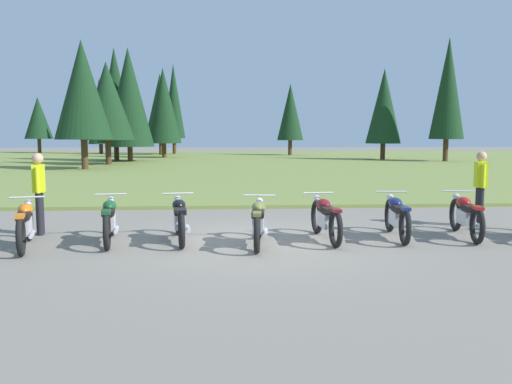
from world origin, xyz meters
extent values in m
plane|color=gray|center=(0.00, 0.00, 0.00)|extent=(140.00, 140.00, 0.00)
cube|color=olive|center=(0.00, 26.50, 0.05)|extent=(80.00, 44.00, 0.10)
cylinder|color=#47331E|center=(15.13, 27.00, 0.83)|extent=(0.36, 0.36, 1.67)
cone|color=#143319|center=(15.13, 27.00, 5.20)|extent=(2.39, 2.39, 7.07)
cylinder|color=#47331E|center=(-19.35, 45.83, 0.76)|extent=(0.36, 0.36, 1.52)
cone|color=#143319|center=(-19.35, 45.83, 3.63)|extent=(2.79, 2.79, 4.22)
cylinder|color=#47331E|center=(-12.46, 42.69, 0.53)|extent=(0.36, 0.36, 1.05)
cone|color=#143319|center=(-12.46, 42.69, 4.18)|extent=(2.34, 2.34, 6.25)
cylinder|color=#47331E|center=(-5.45, 34.11, 0.64)|extent=(0.36, 0.36, 1.28)
cone|color=#143319|center=(-5.45, 34.11, 4.31)|extent=(2.87, 2.87, 6.07)
cylinder|color=#47331E|center=(-8.25, 19.90, 0.87)|extent=(0.36, 0.36, 1.75)
cone|color=#143319|center=(-8.25, 19.90, 4.42)|extent=(3.10, 3.10, 5.36)
cylinder|color=#47331E|center=(-8.43, 29.68, 0.69)|extent=(0.36, 0.36, 1.38)
cone|color=#143319|center=(-8.43, 29.68, 4.79)|extent=(2.76, 2.76, 6.83)
cylinder|color=#47331E|center=(-6.36, 39.88, 0.89)|extent=(0.36, 0.36, 1.78)
cone|color=#143319|center=(-6.36, 39.88, 4.64)|extent=(2.77, 2.77, 5.72)
cylinder|color=#47331E|center=(-5.36, 42.45, 0.80)|extent=(0.36, 0.36, 1.61)
cone|color=#143319|center=(-5.36, 42.45, 5.16)|extent=(2.14, 2.14, 7.11)
cylinder|color=#47331E|center=(11.42, 29.70, 0.66)|extent=(0.36, 0.36, 1.32)
cone|color=#143319|center=(11.42, 29.70, 4.10)|extent=(2.62, 2.62, 5.55)
cylinder|color=#47331E|center=(5.47, 38.40, 0.73)|extent=(0.36, 0.36, 1.46)
cone|color=#143319|center=(5.47, 38.40, 3.99)|extent=(2.38, 2.38, 5.07)
cylinder|color=#47331E|center=(-7.21, 28.30, 0.57)|extent=(0.36, 0.36, 1.15)
cone|color=#143319|center=(-7.21, 28.30, 4.58)|extent=(3.42, 3.42, 6.87)
cylinder|color=#47331E|center=(-7.92, 24.42, 0.83)|extent=(0.36, 0.36, 1.66)
cone|color=#143319|center=(-7.92, 24.42, 4.10)|extent=(3.38, 3.38, 4.88)
torus|color=black|center=(-4.40, 0.43, 0.35)|extent=(0.27, 0.70, 0.70)
torus|color=black|center=(-4.06, -0.92, 0.35)|extent=(0.27, 0.70, 0.70)
cube|color=silver|center=(-4.23, -0.24, 0.40)|extent=(0.35, 0.67, 0.28)
ellipsoid|color=orange|center=(-4.28, -0.07, 0.68)|extent=(0.37, 0.53, 0.22)
cube|color=black|center=(-4.18, -0.46, 0.62)|extent=(0.33, 0.52, 0.10)
cube|color=orange|center=(-4.06, -0.92, 0.69)|extent=(0.21, 0.34, 0.06)
cylinder|color=silver|center=(-4.38, 0.34, 0.86)|extent=(0.61, 0.18, 0.03)
sphere|color=silver|center=(-4.41, 0.45, 0.73)|extent=(0.14, 0.14, 0.14)
cylinder|color=silver|center=(-4.02, -0.50, 0.30)|extent=(0.20, 0.55, 0.07)
torus|color=black|center=(-2.91, 0.84, 0.35)|extent=(0.20, 0.71, 0.70)
torus|color=black|center=(-2.71, -0.55, 0.35)|extent=(0.20, 0.71, 0.70)
cube|color=silver|center=(-2.81, 0.14, 0.40)|extent=(0.29, 0.66, 0.28)
ellipsoid|color=#144C23|center=(-2.84, 0.32, 0.68)|extent=(0.33, 0.51, 0.22)
cube|color=black|center=(-2.78, -0.07, 0.62)|extent=(0.29, 0.51, 0.10)
cube|color=#144C23|center=(-2.71, -0.55, 0.69)|extent=(0.18, 0.34, 0.06)
cylinder|color=silver|center=(-2.90, 0.74, 0.86)|extent=(0.62, 0.12, 0.03)
sphere|color=silver|center=(-2.91, 0.86, 0.73)|extent=(0.14, 0.14, 0.14)
cylinder|color=silver|center=(-2.63, -0.13, 0.30)|extent=(0.15, 0.55, 0.07)
torus|color=black|center=(-1.58, 0.90, 0.35)|extent=(0.19, 0.71, 0.70)
torus|color=black|center=(-1.41, -0.49, 0.35)|extent=(0.19, 0.71, 0.70)
cube|color=silver|center=(-1.49, 0.20, 0.40)|extent=(0.28, 0.66, 0.28)
ellipsoid|color=black|center=(-1.52, 0.38, 0.68)|extent=(0.32, 0.51, 0.22)
cube|color=black|center=(-1.47, -0.01, 0.62)|extent=(0.28, 0.50, 0.10)
cube|color=black|center=(-1.41, -0.49, 0.69)|extent=(0.18, 0.34, 0.06)
cylinder|color=silver|center=(-1.57, 0.80, 0.86)|extent=(0.62, 0.11, 0.03)
sphere|color=silver|center=(-1.59, 0.92, 0.73)|extent=(0.14, 0.14, 0.14)
cylinder|color=silver|center=(-1.32, -0.08, 0.30)|extent=(0.14, 0.55, 0.07)
torus|color=black|center=(0.06, 0.46, 0.35)|extent=(0.17, 0.71, 0.70)
torus|color=black|center=(-0.08, -0.94, 0.35)|extent=(0.17, 0.71, 0.70)
cube|color=silver|center=(-0.01, -0.24, 0.40)|extent=(0.26, 0.66, 0.28)
ellipsoid|color=brown|center=(0.01, -0.06, 0.68)|extent=(0.31, 0.50, 0.22)
cube|color=black|center=(-0.03, -0.46, 0.62)|extent=(0.27, 0.50, 0.10)
cube|color=brown|center=(-0.08, -0.94, 0.69)|extent=(0.17, 0.33, 0.06)
cylinder|color=silver|center=(0.05, 0.36, 0.86)|extent=(0.62, 0.09, 0.03)
sphere|color=silver|center=(0.06, 0.48, 0.73)|extent=(0.14, 0.14, 0.14)
cylinder|color=silver|center=(0.10, -0.55, 0.30)|extent=(0.12, 0.55, 0.07)
torus|color=black|center=(1.27, 0.82, 0.35)|extent=(0.15, 0.71, 0.70)
torus|color=black|center=(1.37, -0.57, 0.35)|extent=(0.15, 0.71, 0.70)
cube|color=silver|center=(1.32, 0.13, 0.40)|extent=(0.24, 0.65, 0.28)
ellipsoid|color=maroon|center=(1.31, 0.31, 0.68)|extent=(0.29, 0.50, 0.22)
cube|color=black|center=(1.34, -0.09, 0.62)|extent=(0.25, 0.49, 0.10)
cube|color=maroon|center=(1.37, -0.57, 0.69)|extent=(0.16, 0.33, 0.06)
cylinder|color=silver|center=(1.28, 0.72, 0.86)|extent=(0.62, 0.07, 0.03)
sphere|color=silver|center=(1.27, 0.84, 0.73)|extent=(0.14, 0.14, 0.14)
cylinder|color=silver|center=(1.48, -0.16, 0.30)|extent=(0.11, 0.55, 0.07)
torus|color=black|center=(2.85, 0.94, 0.35)|extent=(0.18, 0.71, 0.70)
torus|color=black|center=(2.69, -0.45, 0.35)|extent=(0.18, 0.71, 0.70)
cube|color=silver|center=(2.77, 0.24, 0.40)|extent=(0.27, 0.66, 0.28)
ellipsoid|color=navy|center=(2.79, 0.42, 0.68)|extent=(0.31, 0.51, 0.22)
cube|color=black|center=(2.75, 0.03, 0.62)|extent=(0.27, 0.50, 0.10)
cube|color=navy|center=(2.69, -0.45, 0.69)|extent=(0.17, 0.33, 0.06)
cylinder|color=silver|center=(2.84, 0.84, 0.86)|extent=(0.62, 0.10, 0.03)
sphere|color=silver|center=(2.85, 0.96, 0.73)|extent=(0.14, 0.14, 0.14)
cylinder|color=silver|center=(2.88, -0.07, 0.30)|extent=(0.13, 0.55, 0.07)
torus|color=black|center=(4.28, 0.95, 0.35)|extent=(0.20, 0.71, 0.70)
torus|color=black|center=(4.07, -0.44, 0.35)|extent=(0.20, 0.71, 0.70)
cube|color=silver|center=(4.18, 0.26, 0.40)|extent=(0.29, 0.66, 0.28)
ellipsoid|color=#AD1919|center=(4.20, 0.43, 0.68)|extent=(0.33, 0.51, 0.22)
cube|color=black|center=(4.14, 0.04, 0.62)|extent=(0.29, 0.51, 0.10)
cube|color=#AD1919|center=(4.07, -0.44, 0.69)|extent=(0.19, 0.34, 0.06)
cylinder|color=silver|center=(4.26, 0.85, 0.86)|extent=(0.62, 0.12, 0.03)
sphere|color=silver|center=(4.28, 0.97, 0.73)|extent=(0.14, 0.14, 0.14)
cylinder|color=silver|center=(4.27, -0.06, 0.30)|extent=(0.15, 0.55, 0.07)
cylinder|color=black|center=(5.08, 1.57, 0.44)|extent=(0.14, 0.14, 0.88)
cylinder|color=black|center=(5.03, 1.39, 0.44)|extent=(0.14, 0.14, 0.88)
cube|color=#D8EA19|center=(5.05, 1.48, 1.16)|extent=(0.30, 0.40, 0.56)
sphere|color=tan|center=(5.05, 1.48, 1.56)|extent=(0.22, 0.22, 0.22)
cylinder|color=#D8EA19|center=(5.11, 1.71, 1.14)|extent=(0.09, 0.09, 0.52)
cylinder|color=#D8EA19|center=(5.00, 1.26, 1.14)|extent=(0.09, 0.09, 0.52)
cylinder|color=black|center=(-4.42, 1.16, 0.44)|extent=(0.14, 0.14, 0.88)
cylinder|color=black|center=(-4.38, 0.99, 0.44)|extent=(0.14, 0.14, 0.88)
cube|color=#D8EA19|center=(-4.40, 1.08, 1.16)|extent=(0.29, 0.40, 0.56)
sphere|color=tan|center=(-4.40, 1.08, 1.56)|extent=(0.22, 0.22, 0.22)
cylinder|color=#D8EA19|center=(-4.45, 1.30, 1.14)|extent=(0.09, 0.09, 0.52)
cylinder|color=#D8EA19|center=(-4.35, 0.85, 1.14)|extent=(0.09, 0.09, 0.52)
camera|label=1|loc=(-0.66, -9.96, 2.07)|focal=37.40mm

